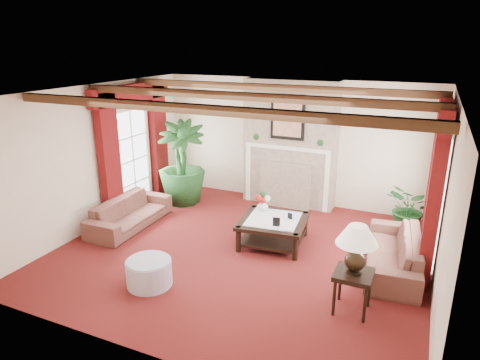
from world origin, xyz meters
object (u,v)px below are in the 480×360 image
at_px(side_table, 352,292).
at_px(ottoman, 149,273).
at_px(sofa_left, 130,208).
at_px(sofa_right, 394,246).
at_px(coffee_table, 273,231).
at_px(potted_palm, 182,180).

height_order(side_table, ottoman, side_table).
bearing_deg(sofa_left, side_table, -104.39).
xyz_separation_m(sofa_right, coffee_table, (-2.03, 0.06, -0.16)).
distance_m(sofa_right, potted_palm, 4.72).
bearing_deg(potted_palm, sofa_left, -99.24).
height_order(sofa_right, coffee_table, sofa_right).
bearing_deg(sofa_right, side_table, -20.77).
xyz_separation_m(sofa_left, potted_palm, (0.25, 1.54, 0.14)).
height_order(sofa_left, side_table, sofa_left).
distance_m(sofa_left, ottoman, 2.27).
height_order(coffee_table, side_table, side_table).
distance_m(sofa_left, side_table, 4.55).
height_order(coffee_table, ottoman, coffee_table).
relative_size(sofa_right, coffee_table, 1.81).
bearing_deg(potted_palm, ottoman, -66.96).
bearing_deg(sofa_right, coffee_table, -96.99).
height_order(potted_palm, ottoman, potted_palm).
relative_size(coffee_table, side_table, 1.95).
bearing_deg(coffee_table, ottoman, -126.98).
height_order(sofa_left, sofa_right, sofa_right).
distance_m(coffee_table, ottoman, 2.36).
xyz_separation_m(sofa_left, sofa_right, (4.82, 0.37, 0.02)).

